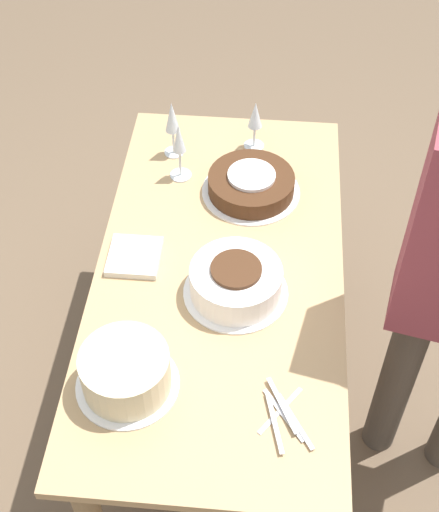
{
  "coord_description": "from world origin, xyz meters",
  "views": [
    {
      "loc": [
        -1.39,
        -0.12,
        2.31
      ],
      "look_at": [
        0.0,
        0.0,
        0.78
      ],
      "focal_mm": 50.0,
      "sensor_mm": 36.0,
      "label": 1
    }
  ],
  "objects_px": {
    "wine_glass_near": "(255,118)",
    "cake_front_chocolate": "(251,184)",
    "cake_back_decorated": "(126,372)",
    "cake_center_white": "(236,282)",
    "wine_glass_extra": "(179,143)",
    "wine_glass_far": "(172,120)"
  },
  "relations": [
    {
      "from": "wine_glass_near",
      "to": "wine_glass_far",
      "type": "distance_m",
      "value": 0.28
    },
    {
      "from": "cake_back_decorated",
      "to": "cake_center_white",
      "type": "bearing_deg",
      "value": -37.5
    },
    {
      "from": "cake_back_decorated",
      "to": "wine_glass_near",
      "type": "xyz_separation_m",
      "value": [
        1.0,
        -0.27,
        0.06
      ]
    },
    {
      "from": "wine_glass_near",
      "to": "wine_glass_extra",
      "type": "bearing_deg",
      "value": 126.91
    },
    {
      "from": "cake_back_decorated",
      "to": "wine_glass_extra",
      "type": "xyz_separation_m",
      "value": [
        0.82,
        -0.03,
        0.08
      ]
    },
    {
      "from": "wine_glass_extra",
      "to": "cake_front_chocolate",
      "type": "bearing_deg",
      "value": -104.21
    },
    {
      "from": "cake_back_decorated",
      "to": "wine_glass_near",
      "type": "bearing_deg",
      "value": -15.13
    },
    {
      "from": "cake_center_white",
      "to": "cake_front_chocolate",
      "type": "bearing_deg",
      "value": -2.49
    },
    {
      "from": "cake_front_chocolate",
      "to": "wine_glass_near",
      "type": "distance_m",
      "value": 0.25
    },
    {
      "from": "cake_center_white",
      "to": "wine_glass_far",
      "type": "xyz_separation_m",
      "value": [
        0.6,
        0.26,
        0.09
      ]
    },
    {
      "from": "cake_front_chocolate",
      "to": "wine_glass_near",
      "type": "relative_size",
      "value": 1.75
    },
    {
      "from": "cake_center_white",
      "to": "cake_back_decorated",
      "type": "bearing_deg",
      "value": 142.5
    },
    {
      "from": "cake_back_decorated",
      "to": "wine_glass_near",
      "type": "relative_size",
      "value": 1.47
    },
    {
      "from": "wine_glass_far",
      "to": "cake_front_chocolate",
      "type": "bearing_deg",
      "value": -122.54
    },
    {
      "from": "wine_glass_near",
      "to": "cake_front_chocolate",
      "type": "bearing_deg",
      "value": -179.23
    },
    {
      "from": "cake_center_white",
      "to": "wine_glass_extra",
      "type": "distance_m",
      "value": 0.54
    },
    {
      "from": "cake_center_white",
      "to": "wine_glass_far",
      "type": "bearing_deg",
      "value": 23.03
    },
    {
      "from": "cake_center_white",
      "to": "cake_back_decorated",
      "type": "xyz_separation_m",
      "value": [
        -0.33,
        0.25,
        0.01
      ]
    },
    {
      "from": "cake_front_chocolate",
      "to": "wine_glass_far",
      "type": "bearing_deg",
      "value": 57.46
    },
    {
      "from": "wine_glass_near",
      "to": "cake_center_white",
      "type": "bearing_deg",
      "value": 178.67
    },
    {
      "from": "cake_back_decorated",
      "to": "wine_glass_extra",
      "type": "bearing_deg",
      "value": -2.41
    },
    {
      "from": "cake_front_chocolate",
      "to": "wine_glass_far",
      "type": "relative_size",
      "value": 1.54
    }
  ]
}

